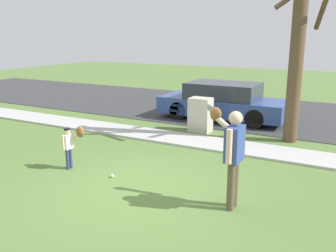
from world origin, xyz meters
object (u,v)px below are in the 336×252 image
(person_adult, at_px, (232,149))
(baseball, at_px, (112,176))
(street_tree_near, at_px, (298,36))
(parked_wagon_blue, at_px, (223,102))
(person_child, at_px, (72,141))
(utility_cabinet, at_px, (200,115))

(person_adult, height_order, baseball, person_adult)
(street_tree_near, bearing_deg, parked_wagon_blue, 147.45)
(person_adult, xyz_separation_m, person_child, (-3.83, 0.14, -0.42))
(person_child, distance_m, baseball, 1.28)
(person_adult, relative_size, person_child, 1.75)
(person_child, relative_size, utility_cabinet, 0.93)
(street_tree_near, bearing_deg, person_child, -130.36)
(person_adult, relative_size, baseball, 23.92)
(baseball, bearing_deg, utility_cabinet, 88.29)
(person_adult, bearing_deg, street_tree_near, -90.08)
(utility_cabinet, distance_m, street_tree_near, 3.66)
(person_adult, bearing_deg, utility_cabinet, -59.07)
(street_tree_near, relative_size, parked_wagon_blue, 1.25)
(street_tree_near, distance_m, parked_wagon_blue, 3.94)
(person_adult, height_order, utility_cabinet, person_adult)
(person_child, relative_size, baseball, 13.65)
(person_child, xyz_separation_m, parked_wagon_blue, (1.29, 6.40, -0.00))
(street_tree_near, height_order, parked_wagon_blue, street_tree_near)
(utility_cabinet, height_order, street_tree_near, street_tree_near)
(baseball, xyz_separation_m, street_tree_near, (2.86, 4.69, 2.94))
(baseball, distance_m, street_tree_near, 6.23)
(baseball, height_order, parked_wagon_blue, parked_wagon_blue)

